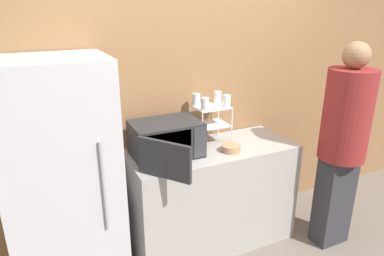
# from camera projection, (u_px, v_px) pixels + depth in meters

# --- Properties ---
(wall_back) EXTENTS (8.00, 0.06, 2.60)m
(wall_back) POSITION_uv_depth(u_px,v_px,m) (195.00, 97.00, 3.07)
(wall_back) COLOR olive
(wall_back) RESTS_ON ground_plane
(counter) EXTENTS (1.44, 0.60, 0.93)m
(counter) POSITION_uv_depth(u_px,v_px,m) (212.00, 196.00, 3.06)
(counter) COLOR #9E9993
(counter) RESTS_ON ground_plane
(microwave) EXTENTS (0.56, 0.73, 0.28)m
(microwave) POSITION_uv_depth(u_px,v_px,m) (166.00, 140.00, 2.70)
(microwave) COLOR #262628
(microwave) RESTS_ON counter
(dish_rack) EXTENTS (0.29, 0.24, 0.33)m
(dish_rack) POSITION_uv_depth(u_px,v_px,m) (211.00, 116.00, 2.95)
(dish_rack) COLOR white
(dish_rack) RESTS_ON counter
(glass_front_left) EXTENTS (0.07, 0.07, 0.10)m
(glass_front_left) POSITION_uv_depth(u_px,v_px,m) (205.00, 104.00, 2.79)
(glass_front_left) COLOR silver
(glass_front_left) RESTS_ON dish_rack
(glass_back_right) EXTENTS (0.07, 0.07, 0.10)m
(glass_back_right) POSITION_uv_depth(u_px,v_px,m) (218.00, 97.00, 3.00)
(glass_back_right) COLOR silver
(glass_back_right) RESTS_ON dish_rack
(glass_front_right) EXTENTS (0.07, 0.07, 0.10)m
(glass_front_right) POSITION_uv_depth(u_px,v_px,m) (227.00, 101.00, 2.88)
(glass_front_right) COLOR silver
(glass_front_right) RESTS_ON dish_rack
(glass_back_left) EXTENTS (0.07, 0.07, 0.10)m
(glass_back_left) POSITION_uv_depth(u_px,v_px,m) (196.00, 100.00, 2.93)
(glass_back_left) COLOR silver
(glass_back_left) RESTS_ON dish_rack
(bowl) EXTENTS (0.16, 0.16, 0.06)m
(bowl) POSITION_uv_depth(u_px,v_px,m) (231.00, 148.00, 2.82)
(bowl) COLOR #AD7F56
(bowl) RESTS_ON counter
(person) EXTENTS (0.39, 0.39, 1.81)m
(person) POSITION_uv_depth(u_px,v_px,m) (343.00, 138.00, 2.87)
(person) COLOR #2D2D33
(person) RESTS_ON ground_plane
(refrigerator) EXTENTS (0.75, 0.66, 1.77)m
(refrigerator) POSITION_uv_depth(u_px,v_px,m) (63.00, 183.00, 2.41)
(refrigerator) COLOR #B7B7BC
(refrigerator) RESTS_ON ground_plane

